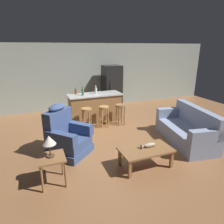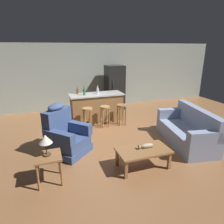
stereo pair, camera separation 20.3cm
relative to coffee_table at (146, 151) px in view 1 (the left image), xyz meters
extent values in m
plane|color=brown|center=(-0.17, 1.73, -0.36)|extent=(12.00, 12.00, 0.00)
cube|color=#939E93|center=(-0.17, 4.86, 0.94)|extent=(12.00, 0.05, 2.60)
cube|color=olive|center=(0.00, 0.00, 0.04)|extent=(1.10, 0.60, 0.04)
cube|color=olive|center=(-0.49, -0.24, -0.17)|extent=(0.06, 0.06, 0.38)
cube|color=olive|center=(0.49, -0.24, -0.17)|extent=(0.06, 0.06, 0.38)
cube|color=olive|center=(-0.49, 0.24, -0.17)|extent=(0.06, 0.06, 0.38)
cube|color=olive|center=(0.49, 0.24, -0.17)|extent=(0.06, 0.06, 0.38)
cube|color=#4C3823|center=(0.11, 0.05, 0.06)|extent=(0.22, 0.07, 0.01)
ellipsoid|color=tan|center=(0.11, 0.05, 0.10)|extent=(0.28, 0.09, 0.09)
cone|color=tan|center=(-0.06, 0.05, 0.10)|extent=(0.06, 0.10, 0.10)
cube|color=#8493B2|center=(1.58, 0.64, -0.26)|extent=(1.16, 2.02, 0.20)
cube|color=#8493B2|center=(1.58, 0.64, -0.05)|extent=(1.16, 2.02, 0.22)
cube|color=#8493B2|center=(1.90, 0.59, 0.32)|extent=(0.53, 1.91, 0.52)
cube|color=#8493B2|center=(1.43, -0.20, 0.20)|extent=(0.86, 0.34, 0.28)
cube|color=#8493B2|center=(1.73, 1.48, 0.20)|extent=(0.86, 0.34, 0.28)
cube|color=#384C7A|center=(-1.40, 1.14, -0.27)|extent=(1.19, 1.19, 0.18)
cube|color=#384C7A|center=(-1.40, 1.14, -0.06)|extent=(1.10, 1.10, 0.24)
cube|color=#384C7A|center=(-1.60, 1.36, 0.38)|extent=(0.72, 0.69, 0.64)
ellipsoid|color=#384C7A|center=(-1.60, 1.36, 0.76)|extent=(0.52, 0.51, 0.16)
cube|color=#384C7A|center=(-1.14, 1.35, 0.19)|extent=(0.67, 0.71, 0.26)
cube|color=#384C7A|center=(-1.63, 0.90, 0.19)|extent=(0.67, 0.71, 0.26)
cube|color=olive|center=(-1.89, 0.15, 0.18)|extent=(0.48, 0.48, 0.04)
cylinder|color=olive|center=(-2.09, -0.05, -0.10)|extent=(0.04, 0.04, 0.52)
cylinder|color=olive|center=(-1.69, -0.05, -0.10)|extent=(0.04, 0.04, 0.52)
cylinder|color=olive|center=(-2.09, 0.35, -0.10)|extent=(0.04, 0.04, 0.52)
cylinder|color=olive|center=(-1.69, 0.35, -0.10)|extent=(0.04, 0.04, 0.52)
cylinder|color=#4C3823|center=(-1.90, 0.16, 0.21)|extent=(0.14, 0.14, 0.03)
cylinder|color=#4C3823|center=(-1.90, 0.16, 0.34)|extent=(0.02, 0.02, 0.22)
cone|color=beige|center=(-1.90, 0.16, 0.53)|extent=(0.24, 0.24, 0.16)
cube|color=olive|center=(-0.17, 3.08, 0.09)|extent=(1.71, 0.63, 0.91)
cube|color=#B2B2B2|center=(-0.17, 3.08, 0.57)|extent=(1.80, 0.70, 0.04)
cylinder|color=#A87A47|center=(-0.64, 2.45, 0.30)|extent=(0.32, 0.32, 0.04)
torus|color=#A87A47|center=(-0.64, 2.45, -0.14)|extent=(0.23, 0.23, 0.02)
cylinder|color=#A87A47|center=(-0.74, 2.35, -0.04)|extent=(0.04, 0.04, 0.64)
cylinder|color=#A87A47|center=(-0.54, 2.35, -0.04)|extent=(0.04, 0.04, 0.64)
cylinder|color=#A87A47|center=(-0.74, 2.55, -0.04)|extent=(0.04, 0.04, 0.64)
cylinder|color=#A87A47|center=(-0.54, 2.55, -0.04)|extent=(0.04, 0.04, 0.64)
cylinder|color=#A87A47|center=(-0.07, 2.45, 0.30)|extent=(0.32, 0.32, 0.04)
torus|color=#A87A47|center=(-0.07, 2.45, -0.14)|extent=(0.23, 0.23, 0.02)
cylinder|color=#A87A47|center=(-0.17, 2.35, -0.04)|extent=(0.04, 0.04, 0.64)
cylinder|color=#A87A47|center=(0.03, 2.35, -0.04)|extent=(0.04, 0.04, 0.64)
cylinder|color=#A87A47|center=(-0.17, 2.55, -0.04)|extent=(0.04, 0.04, 0.64)
cylinder|color=#A87A47|center=(0.03, 2.55, -0.04)|extent=(0.04, 0.04, 0.64)
cylinder|color=olive|center=(0.50, 2.45, 0.30)|extent=(0.32, 0.32, 0.04)
torus|color=olive|center=(0.50, 2.45, -0.14)|extent=(0.23, 0.23, 0.02)
cylinder|color=olive|center=(0.40, 2.35, -0.04)|extent=(0.04, 0.04, 0.64)
cylinder|color=olive|center=(0.60, 2.35, -0.04)|extent=(0.04, 0.04, 0.64)
cylinder|color=olive|center=(0.40, 2.55, -0.04)|extent=(0.04, 0.04, 0.64)
cylinder|color=olive|center=(0.60, 2.55, -0.04)|extent=(0.04, 0.04, 0.64)
cube|color=black|center=(0.92, 4.28, 0.52)|extent=(0.70, 0.66, 1.76)
cylinder|color=#333338|center=(0.72, 3.93, 0.60)|extent=(0.02, 0.02, 0.50)
cylinder|color=#2D6B38|center=(-0.59, 3.03, 0.69)|extent=(0.08, 0.08, 0.21)
cylinder|color=#2D6B38|center=(-0.59, 3.03, 0.84)|extent=(0.03, 0.03, 0.09)
cylinder|color=brown|center=(-0.76, 3.31, 0.66)|extent=(0.08, 0.08, 0.16)
cylinder|color=brown|center=(-0.76, 3.31, 0.78)|extent=(0.03, 0.03, 0.07)
cylinder|color=silver|center=(-0.12, 3.11, 0.69)|extent=(0.08, 0.08, 0.20)
cylinder|color=silver|center=(-0.12, 3.11, 0.83)|extent=(0.03, 0.03, 0.09)
camera|label=1|loc=(-2.03, -3.21, 2.08)|focal=32.00mm
camera|label=2|loc=(-1.84, -3.28, 2.08)|focal=32.00mm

